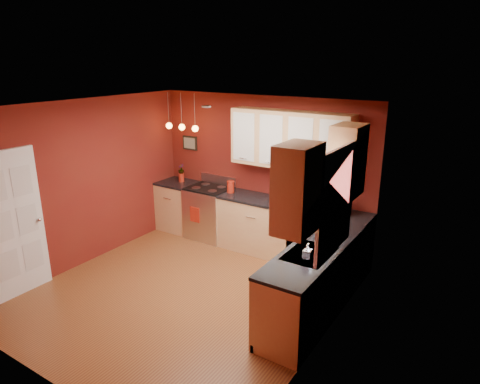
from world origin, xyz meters
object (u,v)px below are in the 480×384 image
Objects in this scene: sink at (310,255)px; soap_pump at (307,253)px; red_canister at (231,187)px; gas_range at (209,212)px; coffee_maker at (343,206)px.

sink is 0.26m from soap_pump.
soap_pump is (2.21, -1.71, 0.00)m from red_canister.
soap_pump is (2.68, -1.71, 0.57)m from gas_range.
sink is 3.44× the size of red_canister.
red_canister is 0.94× the size of soap_pump.
coffee_maker is at bearing 0.26° from gas_range.
soap_pump is at bearing -74.53° from sink.
red_canister is at bearing 145.09° from sink.
sink is at bearing -29.78° from gas_range.
coffee_maker is 1.33× the size of soap_pump.
soap_pump reaches higher than gas_range.
soap_pump is at bearing -37.77° from red_canister.
red_canister is at bearing -173.18° from coffee_maker.
gas_range is 3.87× the size of coffee_maker.
gas_range is 1.59× the size of sink.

